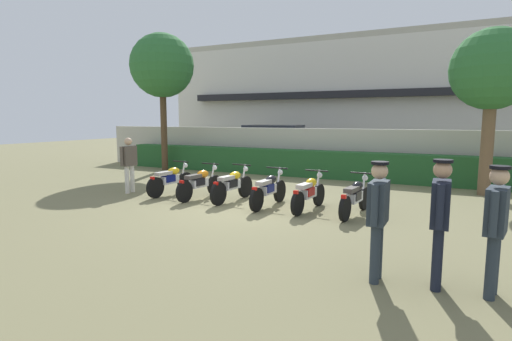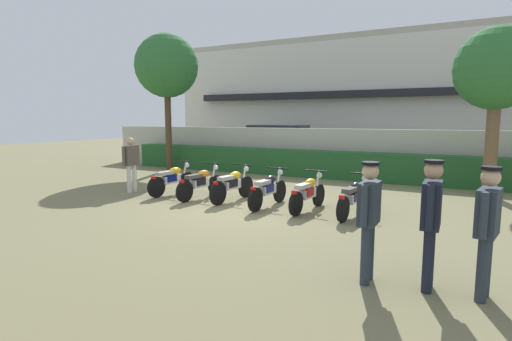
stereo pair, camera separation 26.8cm
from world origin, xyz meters
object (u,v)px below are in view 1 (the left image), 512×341
at_px(tree_far_side, 493,71).
at_px(motorcycle_in_row_2, 232,185).
at_px(motorcycle_in_row_3, 269,189).
at_px(officer_0, 378,211).
at_px(tree_near_inspector, 162,66).
at_px(inspector_person, 129,160).
at_px(parked_car, 276,145).
at_px(officer_1, 440,213).
at_px(motorcycle_in_row_5, 355,197).
at_px(officer_2, 496,221).
at_px(motorcycle_in_row_4, 309,193).
at_px(motorcycle_in_row_1, 200,183).
at_px(motorcycle_in_row_0, 170,180).

relative_size(tree_far_side, motorcycle_in_row_2, 2.54).
xyz_separation_m(tree_far_side, motorcycle_in_row_3, (-4.95, -4.20, -3.08)).
bearing_deg(officer_0, tree_near_inspector, -37.93).
relative_size(tree_far_side, inspector_person, 2.87).
xyz_separation_m(parked_car, officer_0, (7.00, -12.53, 0.03)).
relative_size(motorcycle_in_row_2, officer_1, 1.10).
bearing_deg(inspector_person, motorcycle_in_row_5, 1.64).
height_order(parked_car, motorcycle_in_row_3, parked_car).
distance_m(inspector_person, officer_2, 9.72).
bearing_deg(motorcycle_in_row_4, tree_far_side, -38.35).
distance_m(tree_far_side, motorcycle_in_row_4, 6.48).
bearing_deg(inspector_person, motorcycle_in_row_1, 4.74).
relative_size(tree_near_inspector, motorcycle_in_row_0, 3.19).
relative_size(motorcycle_in_row_0, motorcycle_in_row_4, 0.99).
distance_m(motorcycle_in_row_5, officer_0, 3.81).
xyz_separation_m(tree_far_side, officer_2, (-0.31, -7.61, -2.55)).
bearing_deg(motorcycle_in_row_2, inspector_person, 100.00).
relative_size(tree_near_inspector, tree_far_side, 1.22).
xyz_separation_m(motorcycle_in_row_1, officer_1, (6.14, -3.50, 0.57)).
bearing_deg(motorcycle_in_row_3, motorcycle_in_row_2, 83.87).
xyz_separation_m(motorcycle_in_row_1, inspector_person, (-2.38, -0.20, 0.53)).
height_order(motorcycle_in_row_2, officer_2, officer_2).
distance_m(parked_car, motorcycle_in_row_5, 10.70).
height_order(tree_near_inspector, motorcycle_in_row_5, tree_near_inspector).
bearing_deg(motorcycle_in_row_5, tree_near_inspector, 69.71).
distance_m(parked_car, officer_1, 14.63).
xyz_separation_m(tree_near_inspector, motorcycle_in_row_1, (4.92, -4.51, -3.93)).
xyz_separation_m(motorcycle_in_row_1, motorcycle_in_row_4, (3.17, -0.02, -0.00)).
bearing_deg(motorcycle_in_row_3, motorcycle_in_row_0, 89.24).
height_order(motorcycle_in_row_4, officer_2, officer_2).
relative_size(inspector_person, officer_0, 1.00).
height_order(parked_car, officer_0, parked_car).
height_order(parked_car, tree_far_side, tree_far_side).
distance_m(motorcycle_in_row_0, motorcycle_in_row_3, 3.22).
bearing_deg(tree_far_side, motorcycle_in_row_4, -133.23).
distance_m(motorcycle_in_row_2, motorcycle_in_row_4, 2.20).
height_order(motorcycle_in_row_5, officer_0, officer_0).
relative_size(motorcycle_in_row_2, officer_0, 1.13).
height_order(tree_far_side, officer_1, tree_far_side).
distance_m(motorcycle_in_row_4, officer_1, 4.60).
bearing_deg(officer_2, motorcycle_in_row_2, -21.07).
bearing_deg(officer_2, motorcycle_in_row_3, -25.70).
height_order(motorcycle_in_row_0, inspector_person, inspector_person).
distance_m(motorcycle_in_row_1, inspector_person, 2.45).
height_order(motorcycle_in_row_2, motorcycle_in_row_5, motorcycle_in_row_2).
xyz_separation_m(motorcycle_in_row_1, motorcycle_in_row_3, (2.13, -0.07, 0.00)).
bearing_deg(tree_far_side, motorcycle_in_row_2, -146.51).
bearing_deg(inspector_person, motorcycle_in_row_3, 1.61).
relative_size(motorcycle_in_row_2, inspector_person, 1.13).
bearing_deg(officer_0, officer_2, -174.20).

